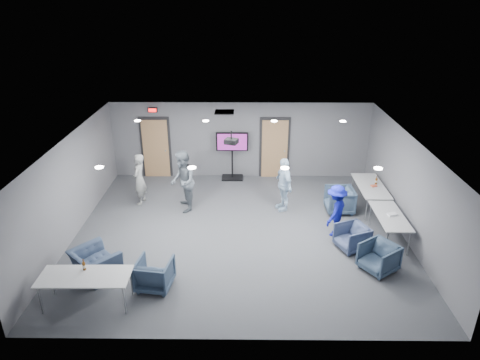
{
  "coord_description": "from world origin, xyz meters",
  "views": [
    {
      "loc": [
        0.12,
        -10.29,
        6.17
      ],
      "look_at": [
        0.01,
        0.9,
        1.2
      ],
      "focal_mm": 32.0,
      "sensor_mm": 36.0,
      "label": 1
    }
  ],
  "objects_px": {
    "person_c": "(284,184)",
    "bottle_right": "(376,181)",
    "chair_front_b": "(95,264)",
    "person_b": "(183,181)",
    "tv_stand": "(232,153)",
    "table_right_a": "(371,187)",
    "chair_right_a": "(339,200)",
    "chair_right_b": "(352,237)",
    "person_a": "(139,179)",
    "bottle_front": "(84,266)",
    "projector": "(231,141)",
    "table_right_b": "(390,217)",
    "person_d": "(336,211)",
    "chair_right_c": "(379,257)",
    "chair_front_a": "(155,274)",
    "table_front_left": "(85,277)"
  },
  "relations": [
    {
      "from": "person_c",
      "to": "chair_right_b",
      "type": "relative_size",
      "value": 2.26
    },
    {
      "from": "person_a",
      "to": "chair_right_c",
      "type": "height_order",
      "value": "person_a"
    },
    {
      "from": "person_a",
      "to": "bottle_front",
      "type": "distance_m",
      "value": 4.57
    },
    {
      "from": "chair_front_a",
      "to": "table_right_a",
      "type": "height_order",
      "value": "table_right_a"
    },
    {
      "from": "person_c",
      "to": "table_right_b",
      "type": "bearing_deg",
      "value": 38.25
    },
    {
      "from": "chair_right_c",
      "to": "chair_front_a",
      "type": "relative_size",
      "value": 1.0
    },
    {
      "from": "person_b",
      "to": "tv_stand",
      "type": "distance_m",
      "value": 2.79
    },
    {
      "from": "chair_right_c",
      "to": "table_right_a",
      "type": "relative_size",
      "value": 0.41
    },
    {
      "from": "table_right_b",
      "to": "person_c",
      "type": "bearing_deg",
      "value": 57.07
    },
    {
      "from": "tv_stand",
      "to": "projector",
      "type": "relative_size",
      "value": 4.15
    },
    {
      "from": "person_c",
      "to": "chair_right_c",
      "type": "relative_size",
      "value": 2.14
    },
    {
      "from": "person_a",
      "to": "tv_stand",
      "type": "distance_m",
      "value": 3.45
    },
    {
      "from": "chair_right_a",
      "to": "chair_front_a",
      "type": "relative_size",
      "value": 1.06
    },
    {
      "from": "bottle_front",
      "to": "bottle_right",
      "type": "height_order",
      "value": "bottle_right"
    },
    {
      "from": "bottle_right",
      "to": "chair_right_c",
      "type": "bearing_deg",
      "value": -103.8
    },
    {
      "from": "person_b",
      "to": "table_right_a",
      "type": "xyz_separation_m",
      "value": [
        5.71,
        0.25,
        -0.26
      ]
    },
    {
      "from": "person_c",
      "to": "chair_right_b",
      "type": "xyz_separation_m",
      "value": [
        1.6,
        -2.21,
        -0.5
      ]
    },
    {
      "from": "table_right_a",
      "to": "projector",
      "type": "height_order",
      "value": "projector"
    },
    {
      "from": "table_right_a",
      "to": "tv_stand",
      "type": "height_order",
      "value": "tv_stand"
    },
    {
      "from": "person_c",
      "to": "bottle_right",
      "type": "bearing_deg",
      "value": 76.38
    },
    {
      "from": "chair_right_c",
      "to": "tv_stand",
      "type": "distance_m",
      "value": 6.59
    },
    {
      "from": "table_right_a",
      "to": "projector",
      "type": "relative_size",
      "value": 4.6
    },
    {
      "from": "person_b",
      "to": "chair_right_c",
      "type": "relative_size",
      "value": 2.44
    },
    {
      "from": "chair_right_b",
      "to": "chair_front_b",
      "type": "distance_m",
      "value": 6.38
    },
    {
      "from": "table_right_a",
      "to": "projector",
      "type": "bearing_deg",
      "value": 100.56
    },
    {
      "from": "person_c",
      "to": "chair_front_b",
      "type": "xyz_separation_m",
      "value": [
        -4.66,
        -3.43,
        -0.5
      ]
    },
    {
      "from": "person_c",
      "to": "person_d",
      "type": "relative_size",
      "value": 1.14
    },
    {
      "from": "person_b",
      "to": "table_right_a",
      "type": "distance_m",
      "value": 5.72
    },
    {
      "from": "bottle_front",
      "to": "tv_stand",
      "type": "distance_m",
      "value": 7.18
    },
    {
      "from": "bottle_front",
      "to": "bottle_right",
      "type": "xyz_separation_m",
      "value": [
        7.44,
        4.48,
        0.0
      ]
    },
    {
      "from": "person_d",
      "to": "tv_stand",
      "type": "bearing_deg",
      "value": -110.51
    },
    {
      "from": "chair_right_c",
      "to": "person_a",
      "type": "bearing_deg",
      "value": -153.21
    },
    {
      "from": "person_d",
      "to": "table_right_a",
      "type": "relative_size",
      "value": 0.77
    },
    {
      "from": "person_a",
      "to": "table_front_left",
      "type": "bearing_deg",
      "value": 5.62
    },
    {
      "from": "person_b",
      "to": "projector",
      "type": "bearing_deg",
      "value": 58.78
    },
    {
      "from": "person_d",
      "to": "chair_front_a",
      "type": "height_order",
      "value": "person_d"
    },
    {
      "from": "person_b",
      "to": "table_front_left",
      "type": "bearing_deg",
      "value": -30.21
    },
    {
      "from": "chair_right_b",
      "to": "table_right_a",
      "type": "height_order",
      "value": "table_right_a"
    },
    {
      "from": "chair_right_c",
      "to": "tv_stand",
      "type": "xyz_separation_m",
      "value": [
        -3.64,
        5.46,
        0.62
      ]
    },
    {
      "from": "person_a",
      "to": "table_right_a",
      "type": "distance_m",
      "value": 7.13
    },
    {
      "from": "chair_front_b",
      "to": "person_c",
      "type": "bearing_deg",
      "value": -101.03
    },
    {
      "from": "chair_right_b",
      "to": "projector",
      "type": "relative_size",
      "value": 1.78
    },
    {
      "from": "chair_right_c",
      "to": "bottle_front",
      "type": "distance_m",
      "value": 6.71
    },
    {
      "from": "chair_right_a",
      "to": "bottle_front",
      "type": "relative_size",
      "value": 3.1
    },
    {
      "from": "person_b",
      "to": "chair_front_a",
      "type": "xyz_separation_m",
      "value": [
        -0.17,
        -3.74,
        -0.59
      ]
    },
    {
      "from": "chair_right_a",
      "to": "chair_right_b",
      "type": "height_order",
      "value": "chair_right_a"
    },
    {
      "from": "chair_right_b",
      "to": "projector",
      "type": "xyz_separation_m",
      "value": [
        -3.15,
        1.58,
        2.07
      ]
    },
    {
      "from": "person_d",
      "to": "table_right_a",
      "type": "bearing_deg",
      "value": 172.23
    },
    {
      "from": "chair_right_a",
      "to": "tv_stand",
      "type": "distance_m",
      "value": 4.16
    },
    {
      "from": "person_d",
      "to": "table_right_a",
      "type": "xyz_separation_m",
      "value": [
        1.39,
        1.66,
        -0.04
      ]
    }
  ]
}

